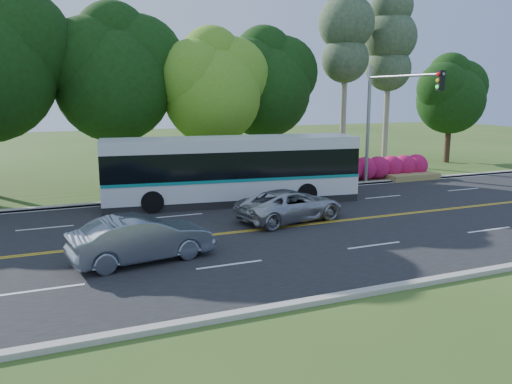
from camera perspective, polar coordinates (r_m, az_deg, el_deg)
name	(u,v)px	position (r m, az deg, el deg)	size (l,w,h in m)	color
ground	(335,222)	(21.61, 9.07, -3.37)	(120.00, 120.00, 0.00)	#32521B
road	(335,221)	(21.61, 9.07, -3.35)	(60.00, 14.00, 0.02)	black
curb_north	(269,190)	(27.80, 1.46, 0.18)	(60.00, 0.30, 0.15)	#AAA699
curb_south	(461,276)	(16.19, 22.39, -8.82)	(60.00, 0.30, 0.15)	#AAA699
grass_verge	(256,185)	(29.48, 0.02, 0.77)	(60.00, 4.00, 0.10)	#32521B
lane_markings	(334,221)	(21.56, 8.86, -3.34)	(57.60, 13.82, 0.00)	gold
tree_row	(154,70)	(30.56, -11.53, 13.49)	(44.70, 9.10, 13.84)	black
bougainvillea_hedge	(367,169)	(32.03, 12.61, 2.54)	(9.50, 2.25, 1.50)	maroon
traffic_signal	(389,107)	(29.07, 14.92, 9.42)	(0.42, 6.10, 7.00)	gray
transit_bus	(231,171)	(24.71, -2.82, 2.45)	(12.69, 4.17, 3.26)	silver
sedan	(142,238)	(16.62, -12.92, -5.20)	(1.60, 4.57, 1.51)	slate
suv	(291,205)	(21.42, 3.98, -1.50)	(2.21, 4.78, 1.33)	#B2B3B6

